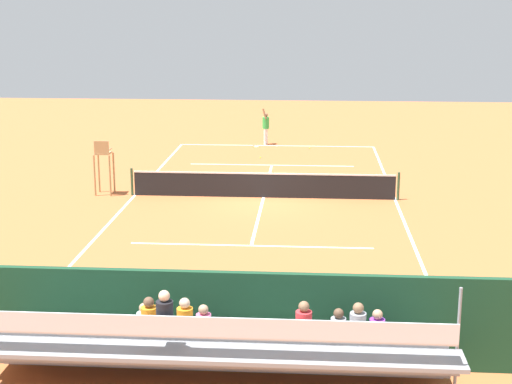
# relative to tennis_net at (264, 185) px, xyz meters

# --- Properties ---
(ground_plane) EXTENTS (60.00, 60.00, 0.00)m
(ground_plane) POSITION_rel_tennis_net_xyz_m (0.00, 0.00, -0.50)
(ground_plane) COLOR #BC6033
(court_line_markings) EXTENTS (10.10, 22.20, 0.01)m
(court_line_markings) POSITION_rel_tennis_net_xyz_m (0.00, -0.04, -0.50)
(court_line_markings) COLOR white
(court_line_markings) RESTS_ON ground
(tennis_net) EXTENTS (10.30, 0.10, 1.07)m
(tennis_net) POSITION_rel_tennis_net_xyz_m (0.00, 0.00, 0.00)
(tennis_net) COLOR black
(tennis_net) RESTS_ON ground
(backdrop_wall) EXTENTS (18.00, 0.16, 2.00)m
(backdrop_wall) POSITION_rel_tennis_net_xyz_m (0.00, 14.00, 0.50)
(backdrop_wall) COLOR #194228
(backdrop_wall) RESTS_ON ground
(bleacher_stand) EXTENTS (9.06, 2.40, 2.48)m
(bleacher_stand) POSITION_rel_tennis_net_xyz_m (-0.10, 15.32, 0.44)
(bleacher_stand) COLOR gray
(bleacher_stand) RESTS_ON ground
(umpire_chair) EXTENTS (0.67, 0.67, 2.14)m
(umpire_chair) POSITION_rel_tennis_net_xyz_m (6.20, -0.06, 0.81)
(umpire_chair) COLOR #A88456
(umpire_chair) RESTS_ON ground
(courtside_bench) EXTENTS (1.80, 0.40, 0.93)m
(courtside_bench) POSITION_rel_tennis_net_xyz_m (-3.38, 13.27, 0.06)
(courtside_bench) COLOR #234C2D
(courtside_bench) RESTS_ON ground
(equipment_bag) EXTENTS (0.90, 0.36, 0.36)m
(equipment_bag) POSITION_rel_tennis_net_xyz_m (-1.71, 13.40, -0.32)
(equipment_bag) COLOR #334C8C
(equipment_bag) RESTS_ON ground
(tennis_player) EXTENTS (0.44, 0.56, 1.93)m
(tennis_player) POSITION_rel_tennis_net_xyz_m (0.60, -11.30, 0.51)
(tennis_player) COLOR white
(tennis_player) RESTS_ON ground
(tennis_racket) EXTENTS (0.40, 0.58, 0.03)m
(tennis_racket) POSITION_rel_tennis_net_xyz_m (1.05, -10.53, -0.49)
(tennis_racket) COLOR black
(tennis_racket) RESTS_ON ground
(tennis_ball_near) EXTENTS (0.07, 0.07, 0.07)m
(tennis_ball_near) POSITION_rel_tennis_net_xyz_m (0.63, -7.64, -0.47)
(tennis_ball_near) COLOR #CCDB33
(tennis_ball_near) RESTS_ON ground
(tennis_ball_far) EXTENTS (0.07, 0.07, 0.07)m
(tennis_ball_far) POSITION_rel_tennis_net_xyz_m (-1.72, -10.22, -0.47)
(tennis_ball_far) COLOR #CCDB33
(tennis_ball_far) RESTS_ON ground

